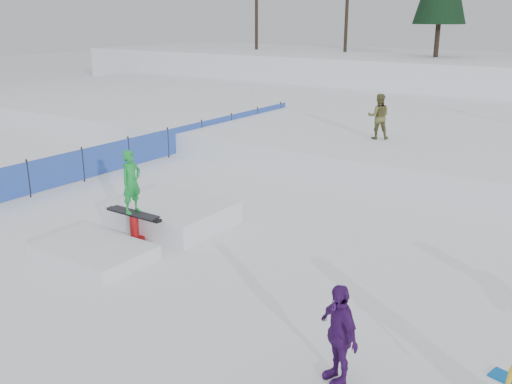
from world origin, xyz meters
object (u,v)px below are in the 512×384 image
Objects in this scene: walker_olive at (379,116)px; jib_rail_feature at (152,221)px; spectator_purple at (338,333)px; safety_fence at (168,143)px.

walker_olive is 0.36× the size of jib_rail_feature.
spectator_purple is at bearing -23.33° from jib_rail_feature.
walker_olive is 1.06× the size of spectator_purple.
walker_olive is at bearing 80.74° from jib_rail_feature.
spectator_purple reaches higher than safety_fence.
jib_rail_feature is at bearing 53.46° from walker_olive.
spectator_purple is 0.34× the size of jib_rail_feature.
safety_fence is 3.64× the size of jib_rail_feature.
safety_fence is 10.24× the size of walker_olive.
walker_olive reaches higher than safety_fence.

